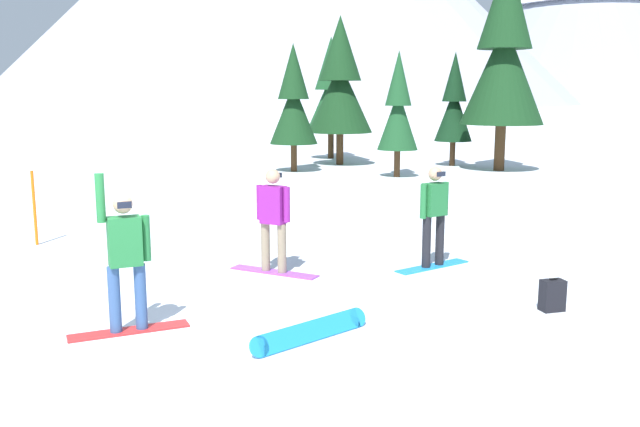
{
  "coord_description": "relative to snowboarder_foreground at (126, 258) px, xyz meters",
  "views": [
    {
      "loc": [
        5.54,
        -5.97,
        3.0
      ],
      "look_at": [
        0.93,
        4.17,
        1.0
      ],
      "focal_mm": 38.06,
      "sensor_mm": 36.0,
      "label": 1
    }
  ],
  "objects": [
    {
      "name": "snowboarder_foreground",
      "position": [
        0.0,
        0.0,
        0.0
      ],
      "size": [
        1.21,
        1.3,
        2.04
      ],
      "color": "red",
      "rests_on": "ground_plane"
    },
    {
      "name": "trail_marker_pole",
      "position": [
        -5.0,
        3.2,
        -0.22
      ],
      "size": [
        0.06,
        0.06,
        1.49
      ],
      "primitive_type": "cylinder",
      "color": "orange",
      "rests_on": "ground_plane"
    },
    {
      "name": "pine_tree_young",
      "position": [
        -0.99,
        21.24,
        1.55
      ],
      "size": [
        1.53,
        1.53,
        4.62
      ],
      "color": "#472D19",
      "rests_on": "ground_plane"
    },
    {
      "name": "ground_plane",
      "position": [
        0.06,
        -0.49,
        -0.97
      ],
      "size": [
        800.0,
        800.0,
        0.0
      ],
      "primitive_type": "plane",
      "color": "silver"
    },
    {
      "name": "pine_tree_leaning",
      "position": [
        -6.03,
        16.7,
        1.66
      ],
      "size": [
        1.82,
        1.82,
        4.82
      ],
      "color": "#472D19",
      "rests_on": "ground_plane"
    },
    {
      "name": "snowboarder_midground",
      "position": [
        0.32,
        3.28,
        -0.04
      ],
      "size": [
        1.61,
        0.36,
        1.76
      ],
      "color": "#993FD8",
      "rests_on": "ground_plane"
    },
    {
      "name": "peak_east_ridge",
      "position": [
        -11.64,
        255.33,
        27.17
      ],
      "size": [
        121.45,
        121.45,
        53.84
      ],
      "color": "#8C93A3",
      "rests_on": "ground_plane"
    },
    {
      "name": "pine_tree_short",
      "position": [
        -1.9,
        16.69,
        1.45
      ],
      "size": [
        1.45,
        1.45,
        4.45
      ],
      "color": "#472D19",
      "rests_on": "ground_plane"
    },
    {
      "name": "backpack_black",
      "position": [
        4.79,
        3.12,
        -0.75
      ],
      "size": [
        0.38,
        0.37,
        0.47
      ],
      "color": "black",
      "rests_on": "ground_plane"
    },
    {
      "name": "pine_tree_broad",
      "position": [
        1.08,
        20.27,
        3.45
      ],
      "size": [
        3.15,
        3.15,
        8.1
      ],
      "color": "#472D19",
      "rests_on": "ground_plane"
    },
    {
      "name": "pine_tree_twin",
      "position": [
        -6.85,
        22.12,
        2.01
      ],
      "size": [
        2.25,
        2.25,
        5.47
      ],
      "color": "#472D19",
      "rests_on": "ground_plane"
    },
    {
      "name": "loose_snowboard_far_spare",
      "position": [
        2.22,
        0.68,
        -0.84
      ],
      "size": [
        0.88,
        1.73,
        0.24
      ],
      "color": "#1E8CD8",
      "rests_on": "ground_plane"
    },
    {
      "name": "snowboarder_background",
      "position": [
        2.65,
        4.75,
        -0.04
      ],
      "size": [
        1.0,
        1.46,
        1.75
      ],
      "color": "#1E8CD8",
      "rests_on": "ground_plane"
    },
    {
      "name": "pine_tree_slender",
      "position": [
        -5.42,
        19.78,
        2.36
      ],
      "size": [
        2.69,
        2.69,
        6.1
      ],
      "color": "#472D19",
      "rests_on": "ground_plane"
    }
  ]
}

